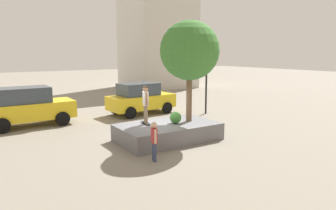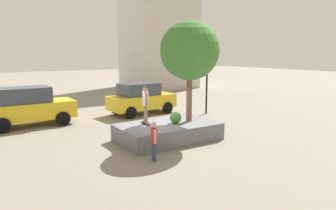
% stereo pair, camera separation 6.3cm
% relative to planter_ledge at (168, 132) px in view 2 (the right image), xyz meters
% --- Properties ---
extents(ground_plane, '(120.00, 120.00, 0.00)m').
position_rel_planter_ledge_xyz_m(ground_plane, '(-0.54, 0.28, -0.40)').
color(ground_plane, gray).
extents(planter_ledge, '(4.65, 2.70, 0.79)m').
position_rel_planter_ledge_xyz_m(planter_ledge, '(0.00, 0.00, 0.00)').
color(planter_ledge, slate).
rests_on(planter_ledge, ground).
extents(plaza_tree, '(2.82, 2.82, 4.82)m').
position_rel_planter_ledge_xyz_m(plaza_tree, '(1.19, -0.04, 3.79)').
color(plaza_tree, brown).
rests_on(plaza_tree, planter_ledge).
extents(boxwood_shrub, '(0.55, 0.55, 0.55)m').
position_rel_planter_ledge_xyz_m(boxwood_shrub, '(0.36, -0.11, 0.67)').
color(boxwood_shrub, '#3D7A33').
rests_on(boxwood_shrub, planter_ledge).
extents(skateboard, '(0.31, 0.82, 0.07)m').
position_rel_planter_ledge_xyz_m(skateboard, '(-0.90, 0.53, 0.45)').
color(skateboard, black).
rests_on(skateboard, planter_ledge).
extents(skateboarder, '(0.33, 0.56, 1.72)m').
position_rel_planter_ledge_xyz_m(skateboarder, '(-0.90, 0.53, 1.46)').
color(skateboarder, '#847056').
rests_on(skateboarder, skateboard).
extents(sedan_parked, '(4.80, 2.31, 2.21)m').
position_rel_planter_ledge_xyz_m(sedan_parked, '(-5.04, 6.68, 0.73)').
color(sedan_parked, gold).
rests_on(sedan_parked, ground).
extents(taxi_cab, '(4.66, 2.43, 2.10)m').
position_rel_planter_ledge_xyz_m(taxi_cab, '(1.92, 6.36, 0.67)').
color(taxi_cab, gold).
rests_on(taxi_cab, ground).
extents(traffic_light_corner, '(0.37, 0.36, 4.84)m').
position_rel_planter_ledge_xyz_m(traffic_light_corner, '(5.67, 4.05, 2.88)').
color(traffic_light_corner, black).
rests_on(traffic_light_corner, ground).
extents(pedestrian_crossing, '(0.29, 0.50, 1.53)m').
position_rel_planter_ledge_xyz_m(pedestrian_crossing, '(-1.99, -2.11, 0.49)').
color(pedestrian_crossing, navy).
rests_on(pedestrian_crossing, ground).
extents(brick_midrise, '(7.41, 6.65, 14.56)m').
position_rel_planter_ledge_xyz_m(brick_midrise, '(11.46, 19.96, 6.88)').
color(brick_midrise, beige).
rests_on(brick_midrise, ground).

